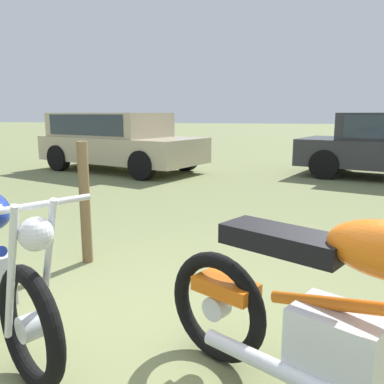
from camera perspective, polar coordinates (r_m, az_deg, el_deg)
ground_plane at (r=2.52m, az=-7.32°, el=-22.84°), size 120.00×120.00×0.00m
motorcycle_orange at (r=1.98m, az=20.40°, el=-17.02°), size 1.80×1.17×1.02m
car_beige at (r=10.26m, az=-10.88°, el=7.71°), size 4.48×3.07×1.43m
fence_post_wooden at (r=3.88m, az=-15.06°, el=-1.55°), size 0.10×0.10×1.16m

